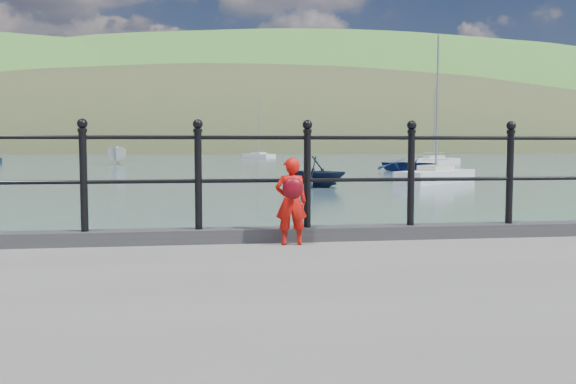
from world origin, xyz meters
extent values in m
plane|color=#2D4251|center=(0.00, 0.00, 0.00)|extent=(600.00, 600.00, 0.00)
cube|color=#28282B|center=(0.00, -0.15, 1.07)|extent=(60.00, 0.30, 0.15)
cylinder|color=black|center=(0.00, -0.15, 1.67)|extent=(18.00, 0.04, 0.04)
cylinder|color=black|center=(0.00, -0.15, 2.15)|extent=(18.00, 0.04, 0.04)
cylinder|color=black|center=(-1.80, -0.15, 1.67)|extent=(0.08, 0.08, 1.05)
sphere|color=black|center=(-1.80, -0.15, 2.29)|extent=(0.11, 0.11, 0.11)
cylinder|color=black|center=(-0.60, -0.15, 1.67)|extent=(0.08, 0.08, 1.05)
sphere|color=black|center=(-0.60, -0.15, 2.29)|extent=(0.11, 0.11, 0.11)
cylinder|color=black|center=(0.60, -0.15, 1.67)|extent=(0.08, 0.08, 1.05)
sphere|color=black|center=(0.60, -0.15, 2.29)|extent=(0.11, 0.11, 0.11)
cylinder|color=black|center=(1.80, -0.15, 1.67)|extent=(0.08, 0.08, 1.05)
sphere|color=black|center=(1.80, -0.15, 2.29)|extent=(0.11, 0.11, 0.11)
cylinder|color=black|center=(3.00, -0.15, 1.67)|extent=(0.08, 0.08, 1.05)
sphere|color=black|center=(3.00, -0.15, 2.29)|extent=(0.11, 0.11, 0.11)
ellipsoid|color=#333A21|center=(20.00, 195.00, -15.40)|extent=(400.00, 100.00, 88.00)
ellipsoid|color=#387026|center=(60.00, 255.00, -27.30)|extent=(600.00, 180.00, 156.00)
cube|color=silver|center=(-35.00, 181.00, 3.00)|extent=(9.00, 6.00, 6.00)
cube|color=#4C4744|center=(-35.00, 181.00, 7.00)|extent=(9.50, 6.50, 2.00)
cube|color=silver|center=(-12.00, 181.00, 3.00)|extent=(9.00, 6.00, 6.00)
cube|color=#4C4744|center=(-12.00, 181.00, 7.00)|extent=(9.50, 6.50, 2.00)
cube|color=silver|center=(18.00, 181.00, 3.00)|extent=(9.00, 6.00, 6.00)
cube|color=#4C4744|center=(18.00, 181.00, 7.00)|extent=(9.50, 6.50, 2.00)
cube|color=silver|center=(45.00, 181.00, 3.00)|extent=(9.00, 6.00, 6.00)
cube|color=#4C4744|center=(45.00, 181.00, 7.00)|extent=(9.50, 6.50, 2.00)
imported|color=red|center=(0.38, -0.43, 1.47)|extent=(0.34, 0.23, 0.93)
ellipsoid|color=red|center=(0.38, -0.56, 1.62)|extent=(0.22, 0.11, 0.23)
imported|color=#122251|center=(16.11, 40.08, 0.57)|extent=(5.95, 6.69, 1.14)
imported|color=silver|center=(-9.76, 62.59, 1.02)|extent=(2.38, 5.41, 2.04)
imported|color=black|center=(5.15, 22.90, 0.78)|extent=(3.93, 3.86, 1.57)
cube|color=silver|center=(25.00, 57.87, 0.25)|extent=(6.53, 3.87, 0.90)
cube|color=beige|center=(25.00, 57.87, 0.75)|extent=(2.50, 1.92, 0.50)
cylinder|color=#A5A5A8|center=(25.00, 57.87, 4.77)|extent=(0.10, 0.10, 8.15)
cylinder|color=#A5A5A8|center=(25.00, 57.87, 1.30)|extent=(2.69, 1.07, 0.06)
cube|color=white|center=(9.09, 96.82, 0.25)|extent=(5.42, 6.94, 0.90)
cube|color=beige|center=(9.09, 96.82, 0.75)|extent=(2.51, 2.81, 0.50)
cylinder|color=#A5A5A8|center=(9.09, 96.82, 5.30)|extent=(0.10, 0.10, 9.19)
cylinder|color=#A5A5A8|center=(9.09, 96.82, 1.30)|extent=(1.70, 2.66, 0.06)
cube|color=white|center=(12.30, 25.41, 0.25)|extent=(5.73, 5.05, 0.90)
cube|color=beige|center=(12.30, 25.41, 0.75)|extent=(2.37, 2.22, 0.50)
cylinder|color=#A5A5A8|center=(12.30, 25.41, 4.40)|extent=(0.10, 0.10, 7.39)
cylinder|color=#A5A5A8|center=(12.30, 25.41, 1.30)|extent=(2.15, 1.74, 0.06)
camera|label=1|loc=(-0.56, -6.81, 2.06)|focal=38.00mm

